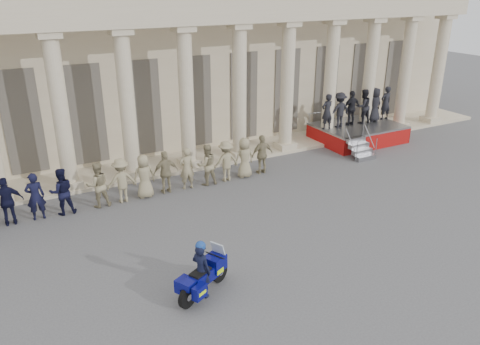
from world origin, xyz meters
name	(u,v)px	position (x,y,z in m)	size (l,w,h in m)	color
ground	(249,260)	(0.00, 0.00, 0.00)	(90.00, 90.00, 0.00)	#4B4B4E
building	(115,52)	(0.00, 14.74, 4.52)	(40.00, 12.50, 9.00)	#C0B090
officer_rank	(32,197)	(-5.50, 5.96, 0.89)	(20.20, 0.67, 1.77)	black
reviewing_stand	(357,114)	(10.70, 7.58, 1.51)	(4.67, 4.21, 2.72)	gray
motorcycle	(204,276)	(-1.87, -0.85, 0.56)	(1.83, 1.28, 1.29)	black
rider	(201,269)	(-1.97, -0.90, 0.84)	(0.61, 0.69, 1.68)	black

